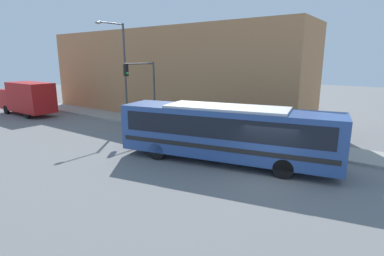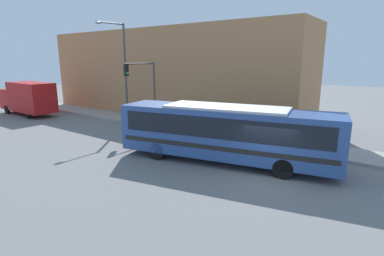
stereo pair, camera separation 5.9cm
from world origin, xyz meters
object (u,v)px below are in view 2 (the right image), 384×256
(delivery_truck, at_px, (28,97))
(parking_meter, at_px, (182,118))
(city_bus, at_px, (226,130))
(traffic_light_pole, at_px, (145,83))
(street_lamp, at_px, (122,65))
(fire_hydrant, at_px, (229,132))

(delivery_truck, bearing_deg, parking_meter, -78.40)
(city_bus, height_order, traffic_light_pole, traffic_light_pole)
(city_bus, bearing_deg, street_lamp, 59.77)
(city_bus, xyz_separation_m, traffic_light_pole, (3.41, 9.47, 1.95))
(delivery_truck, bearing_deg, street_lamp, -72.09)
(city_bus, xyz_separation_m, street_lamp, (4.28, 13.04, 3.33))
(city_bus, height_order, delivery_truck, delivery_truck)
(city_bus, xyz_separation_m, fire_hydrant, (4.38, 2.20, -1.30))
(city_bus, distance_m, delivery_truck, 23.68)
(parking_meter, height_order, street_lamp, street_lamp)
(traffic_light_pole, bearing_deg, parking_meter, -72.36)
(fire_hydrant, relative_size, street_lamp, 0.09)
(traffic_light_pole, relative_size, parking_meter, 3.92)
(city_bus, relative_size, delivery_truck, 1.63)
(parking_meter, bearing_deg, delivery_truck, 101.60)
(traffic_light_pole, xyz_separation_m, street_lamp, (0.87, 3.57, 1.38))
(fire_hydrant, xyz_separation_m, traffic_light_pole, (-0.97, 7.27, 3.26))
(fire_hydrant, xyz_separation_m, parking_meter, (0.00, 4.21, 0.55))
(city_bus, bearing_deg, traffic_light_pole, 58.12)
(city_bus, height_order, parking_meter, city_bus)
(city_bus, distance_m, parking_meter, 7.80)
(delivery_truck, height_order, traffic_light_pole, traffic_light_pole)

